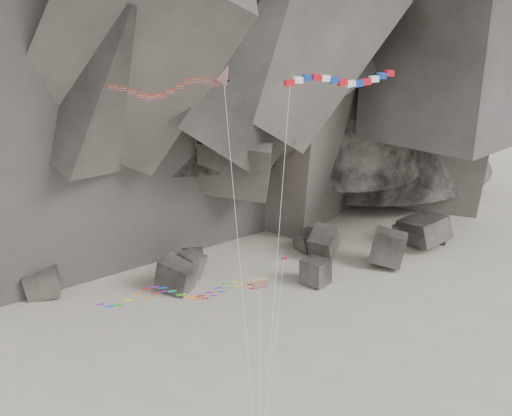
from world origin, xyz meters
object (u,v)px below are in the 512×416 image
object	(u,v)px
pennant_kite	(279,304)
parafoil_kite	(175,292)
delta_kite	(161,87)
banner_kite	(341,82)

from	to	relation	value
pennant_kite	parafoil_kite	bearing A→B (deg)	-170.34
parafoil_kite	delta_kite	bearing A→B (deg)	91.59
banner_kite	parafoil_kite	size ratio (longest dim) A/B	2.08
parafoil_kite	pennant_kite	distance (m)	9.72
delta_kite	banner_kite	world-z (taller)	delta_kite
delta_kite	parafoil_kite	size ratio (longest dim) A/B	2.14
banner_kite	pennant_kite	distance (m)	20.60
delta_kite	parafoil_kite	xyz separation A→B (m)	(-0.18, -3.47, -17.14)
pennant_kite	banner_kite	bearing A→B (deg)	28.74
delta_kite	banner_kite	size ratio (longest dim) A/B	1.03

